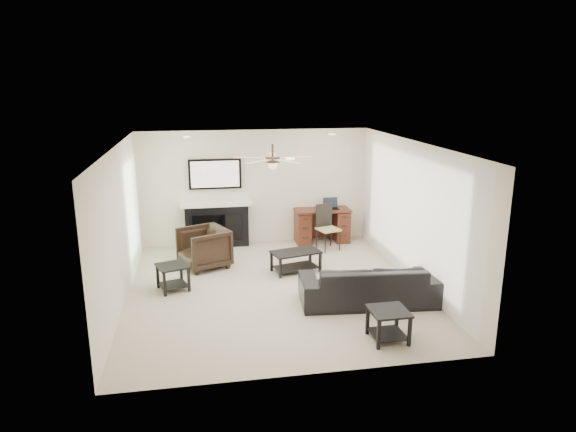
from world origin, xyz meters
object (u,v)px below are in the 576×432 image
fireplace_unit (216,204)px  coffee_table (296,261)px  sofa (369,284)px  desk (322,226)px  armchair (204,248)px

fireplace_unit → coffee_table: bearing=-52.7°
fireplace_unit → sofa: bearing=-56.2°
sofa → coffee_table: 1.84m
coffee_table → fireplace_unit: size_ratio=0.47×
coffee_table → desk: bearing=47.3°
fireplace_unit → desk: (2.32, -0.10, -0.57)m
sofa → desk: (0.03, 3.32, 0.06)m
desk → armchair: bearing=-156.0°
sofa → coffee_table: (-0.90, 1.60, -0.12)m
coffee_table → desk: desk is taller
armchair → fireplace_unit: fireplace_unit is taller
sofa → desk: size_ratio=1.82×
coffee_table → fireplace_unit: 2.41m
fireplace_unit → desk: fireplace_unit is taller
sofa → fireplace_unit: fireplace_unit is taller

